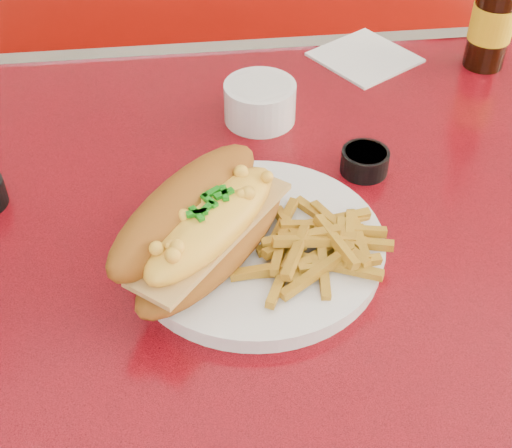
{
  "coord_description": "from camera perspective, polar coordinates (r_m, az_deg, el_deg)",
  "views": [
    {
      "loc": [
        -0.15,
        -0.54,
        1.28
      ],
      "look_at": [
        -0.09,
        -0.03,
        0.81
      ],
      "focal_mm": 50.0,
      "sensor_mm": 36.0,
      "label": 1
    }
  ],
  "objects": [
    {
      "name": "dinner_plate",
      "position": [
        0.71,
        -0.0,
        -1.77
      ],
      "size": [
        0.3,
        0.3,
        0.02
      ],
      "rotation": [
        0.0,
        0.0,
        0.17
      ],
      "color": "silver",
      "rests_on": "diner_table"
    },
    {
      "name": "sauce_cup_right",
      "position": [
        0.82,
        8.7,
        5.05
      ],
      "size": [
        0.07,
        0.07,
        0.03
      ],
      "rotation": [
        0.0,
        0.0,
        -0.28
      ],
      "color": "black",
      "rests_on": "diner_table"
    },
    {
      "name": "gravy_ramekin",
      "position": [
        0.89,
        0.31,
        9.82
      ],
      "size": [
        0.09,
        0.09,
        0.05
      ],
      "rotation": [
        0.0,
        0.0,
        0.0
      ],
      "color": "silver",
      "rests_on": "diner_table"
    },
    {
      "name": "fries_pile",
      "position": [
        0.68,
        4.97,
        -1.61
      ],
      "size": [
        0.12,
        0.11,
        0.03
      ],
      "primitive_type": null,
      "rotation": [
        0.0,
        0.0,
        0.03
      ],
      "color": "gold",
      "rests_on": "dinner_plate"
    },
    {
      "name": "paper_napkin",
      "position": [
        1.05,
        8.7,
        13.05
      ],
      "size": [
        0.17,
        0.17,
        0.0
      ],
      "primitive_type": "cube",
      "rotation": [
        0.0,
        0.0,
        0.55
      ],
      "color": "silver",
      "rests_on": "diner_table"
    },
    {
      "name": "fork",
      "position": [
        0.73,
        4.96,
        0.04
      ],
      "size": [
        0.03,
        0.13,
        0.0
      ],
      "rotation": [
        0.0,
        0.0,
        1.41
      ],
      "color": "silver",
      "rests_on": "dinner_plate"
    },
    {
      "name": "beer_bottle",
      "position": [
        1.03,
        18.63,
        16.11
      ],
      "size": [
        0.07,
        0.07,
        0.23
      ],
      "rotation": [
        0.0,
        0.0,
        0.32
      ],
      "color": "black",
      "rests_on": "diner_table"
    },
    {
      "name": "mac_hoagie",
      "position": [
        0.67,
        -4.28,
        -0.1
      ],
      "size": [
        0.22,
        0.23,
        0.09
      ],
      "rotation": [
        0.0,
        0.0,
        0.87
      ],
      "color": "#8E5117",
      "rests_on": "dinner_plate"
    },
    {
      "name": "booth_bench_far",
      "position": [
        1.68,
        -0.38,
        6.18
      ],
      "size": [
        1.2,
        0.51,
        0.9
      ],
      "color": "#99120A",
      "rests_on": "ground"
    },
    {
      "name": "diner_table",
      "position": [
        0.87,
        5.64,
        -8.17
      ],
      "size": [
        1.23,
        0.83,
        0.77
      ],
      "color": "red",
      "rests_on": "ground"
    }
  ]
}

